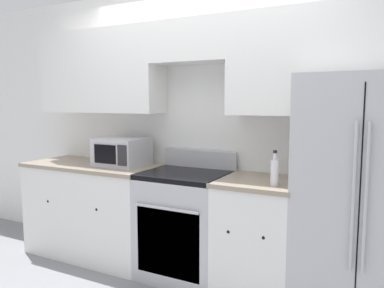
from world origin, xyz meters
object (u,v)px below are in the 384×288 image
oven_range (185,224)px  bottle (275,172)px  refrigerator (362,198)px

oven_range → bottle: bottle is taller
oven_range → refrigerator: (1.39, 0.03, 0.39)m
oven_range → refrigerator: 1.44m
oven_range → refrigerator: refrigerator is taller
oven_range → bottle: 1.00m
oven_range → refrigerator: size_ratio=0.63×
oven_range → bottle: (0.81, -0.15, 0.56)m
refrigerator → oven_range: bearing=-178.7°
oven_range → bottle: bearing=-10.4°
refrigerator → bottle: refrigerator is taller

